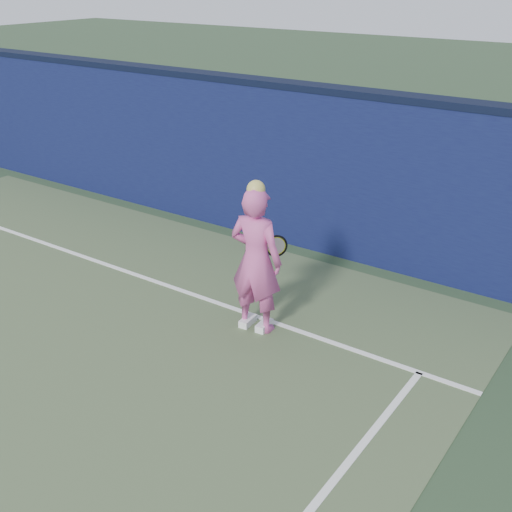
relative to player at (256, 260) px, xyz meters
The scene contains 4 objects.
backstop_wall 3.83m from the player, 134.77° to the left, with size 24.00×0.40×2.50m, color #0D1039.
wall_cap 4.14m from the player, 134.77° to the left, with size 24.00×0.42×0.10m, color black.
player is the anchor object (origin of this frame).
racket 0.50m from the player, 96.82° to the left, with size 0.50×0.31×0.30m.
Camera 1 is at (6.73, -2.04, 4.21)m, focal length 45.00 mm.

